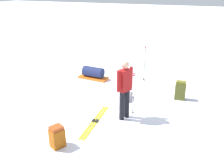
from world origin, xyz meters
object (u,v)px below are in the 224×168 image
(ski_poles_planted_near, at_px, (145,62))
(ski_poles_planted_far, at_px, (133,92))
(skier_standing, at_px, (125,87))
(gear_sled, at_px, (93,73))
(ski_pair_near, at_px, (95,121))
(sleeping_mat_rolled, at_px, (129,97))
(backpack_bright, at_px, (57,137))
(backpack_large_dark, at_px, (180,91))

(ski_poles_planted_near, relative_size, ski_poles_planted_far, 1.10)
(skier_standing, bearing_deg, gear_sled, 41.41)
(ski_poles_planted_far, xyz_separation_m, gear_sled, (2.12, 2.33, -0.46))
(ski_pair_near, height_order, gear_sled, gear_sled)
(gear_sled, distance_m, sleeping_mat_rolled, 2.32)
(backpack_bright, bearing_deg, ski_poles_planted_near, -8.36)
(ski_poles_planted_near, relative_size, gear_sled, 1.12)
(gear_sled, bearing_deg, ski_poles_planted_far, -132.34)
(backpack_bright, height_order, ski_poles_planted_near, ski_poles_planted_near)
(ski_pair_near, height_order, sleeping_mat_rolled, sleeping_mat_rolled)
(backpack_large_dark, height_order, backpack_bright, backpack_large_dark)
(backpack_bright, relative_size, ski_poles_planted_far, 0.44)
(gear_sled, bearing_deg, ski_poles_planted_near, -73.55)
(backpack_large_dark, relative_size, ski_poles_planted_far, 0.51)
(ski_pair_near, distance_m, ski_poles_planted_near, 3.65)
(ski_poles_planted_near, distance_m, ski_poles_planted_far, 2.72)
(ski_pair_near, distance_m, backpack_bright, 1.40)
(backpack_large_dark, bearing_deg, skier_standing, 145.72)
(skier_standing, height_order, ski_poles_planted_near, skier_standing)
(backpack_bright, xyz_separation_m, ski_poles_planted_near, (4.89, -0.72, 0.49))
(backpack_large_dark, bearing_deg, ski_pair_near, 140.49)
(skier_standing, height_order, backpack_large_dark, skier_standing)
(backpack_bright, xyz_separation_m, gear_sled, (4.32, 1.21, -0.04))
(ski_pair_near, relative_size, gear_sled, 1.52)
(gear_sled, bearing_deg, ski_pair_near, -152.98)
(ski_poles_planted_near, bearing_deg, sleeping_mat_rolled, -179.62)
(skier_standing, relative_size, ski_poles_planted_near, 1.25)
(skier_standing, xyz_separation_m, ski_poles_planted_near, (3.06, 0.27, -0.20))
(skier_standing, xyz_separation_m, ski_pair_near, (-0.49, 0.67, -0.94))
(skier_standing, distance_m, ski_pair_near, 1.26)
(ski_pair_near, height_order, backpack_large_dark, backpack_large_dark)
(backpack_bright, bearing_deg, ski_poles_planted_far, -27.12)
(backpack_bright, distance_m, gear_sled, 4.49)
(ski_pair_near, xyz_separation_m, backpack_bright, (-1.34, 0.32, 0.25))
(skier_standing, height_order, ski_poles_planted_far, skier_standing)
(skier_standing, distance_m, gear_sled, 3.40)
(sleeping_mat_rolled, bearing_deg, ski_poles_planted_near, 0.38)
(backpack_bright, bearing_deg, ski_pair_near, -13.27)
(backpack_bright, relative_size, ski_poles_planted_near, 0.40)
(skier_standing, distance_m, ski_poles_planted_far, 0.47)
(backpack_bright, distance_m, ski_poles_planted_far, 2.50)
(skier_standing, bearing_deg, backpack_large_dark, -34.28)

